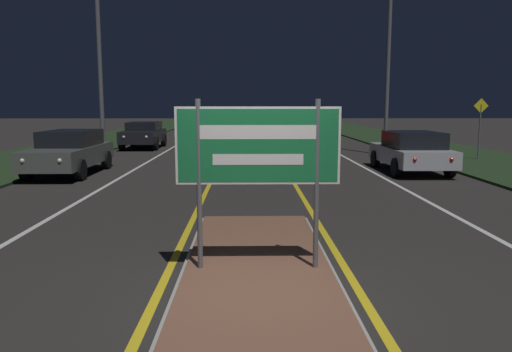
{
  "coord_description": "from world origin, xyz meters",
  "views": [
    {
      "loc": [
        -0.14,
        -5.84,
        2.31
      ],
      "look_at": [
        0.0,
        2.25,
        1.15
      ],
      "focal_mm": 35.0,
      "sensor_mm": 36.0,
      "label": 1
    }
  ],
  "objects_px": {
    "highway_sign": "(258,152)",
    "car_approaching_0": "(70,151)",
    "car_approaching_1": "(144,134)",
    "car_receding_1": "(290,132)",
    "car_receding_0": "(411,151)",
    "streetlight_right_near": "(390,4)",
    "warning_sign": "(480,123)"
  },
  "relations": [
    {
      "from": "car_receding_0",
      "to": "car_approaching_1",
      "type": "xyz_separation_m",
      "value": [
        -11.19,
        9.76,
        0.02
      ]
    },
    {
      "from": "car_receding_1",
      "to": "highway_sign",
      "type": "bearing_deg",
      "value": -96.03
    },
    {
      "from": "car_receding_1",
      "to": "streetlight_right_near",
      "type": "bearing_deg",
      "value": -59.69
    },
    {
      "from": "highway_sign",
      "to": "car_approaching_0",
      "type": "relative_size",
      "value": 0.49
    },
    {
      "from": "car_approaching_0",
      "to": "car_approaching_1",
      "type": "distance_m",
      "value": 10.07
    },
    {
      "from": "highway_sign",
      "to": "car_approaching_1",
      "type": "distance_m",
      "value": 21.0
    },
    {
      "from": "highway_sign",
      "to": "car_approaching_1",
      "type": "height_order",
      "value": "highway_sign"
    },
    {
      "from": "car_receding_0",
      "to": "streetlight_right_near",
      "type": "bearing_deg",
      "value": 83.0
    },
    {
      "from": "car_receding_1",
      "to": "car_approaching_1",
      "type": "distance_m",
      "value": 8.5
    },
    {
      "from": "car_approaching_0",
      "to": "car_approaching_1",
      "type": "relative_size",
      "value": 1.12
    },
    {
      "from": "car_approaching_0",
      "to": "car_approaching_1",
      "type": "bearing_deg",
      "value": 87.7
    },
    {
      "from": "streetlight_right_near",
      "to": "car_approaching_0",
      "type": "height_order",
      "value": "streetlight_right_near"
    },
    {
      "from": "highway_sign",
      "to": "car_receding_0",
      "type": "bearing_deg",
      "value": 62.18
    },
    {
      "from": "car_receding_0",
      "to": "car_approaching_1",
      "type": "relative_size",
      "value": 1.05
    },
    {
      "from": "car_receding_0",
      "to": "car_approaching_0",
      "type": "distance_m",
      "value": 11.6
    },
    {
      "from": "car_receding_1",
      "to": "warning_sign",
      "type": "height_order",
      "value": "warning_sign"
    },
    {
      "from": "car_approaching_0",
      "to": "warning_sign",
      "type": "xyz_separation_m",
      "value": [
        15.48,
        3.62,
        0.81
      ]
    },
    {
      "from": "car_approaching_0",
      "to": "car_receding_1",
      "type": "bearing_deg",
      "value": 56.19
    },
    {
      "from": "car_approaching_0",
      "to": "car_receding_0",
      "type": "bearing_deg",
      "value": 1.52
    },
    {
      "from": "highway_sign",
      "to": "car_approaching_1",
      "type": "xyz_separation_m",
      "value": [
        -5.68,
        20.2,
        -0.94
      ]
    },
    {
      "from": "car_receding_0",
      "to": "car_receding_1",
      "type": "xyz_separation_m",
      "value": [
        -3.1,
        12.37,
        0.01
      ]
    },
    {
      "from": "highway_sign",
      "to": "car_approaching_0",
      "type": "xyz_separation_m",
      "value": [
        -6.08,
        10.13,
        -0.92
      ]
    },
    {
      "from": "highway_sign",
      "to": "streetlight_right_near",
      "type": "relative_size",
      "value": 0.2
    },
    {
      "from": "highway_sign",
      "to": "car_receding_1",
      "type": "xyz_separation_m",
      "value": [
        2.41,
        22.81,
        -0.94
      ]
    },
    {
      "from": "car_receding_0",
      "to": "warning_sign",
      "type": "relative_size",
      "value": 1.75
    },
    {
      "from": "highway_sign",
      "to": "car_receding_1",
      "type": "distance_m",
      "value": 22.96
    },
    {
      "from": "streetlight_right_near",
      "to": "car_approaching_0",
      "type": "xyz_separation_m",
      "value": [
        -12.31,
        -6.15,
        -5.98
      ]
    },
    {
      "from": "car_approaching_1",
      "to": "streetlight_right_near",
      "type": "bearing_deg",
      "value": -18.21
    },
    {
      "from": "highway_sign",
      "to": "car_receding_1",
      "type": "height_order",
      "value": "highway_sign"
    },
    {
      "from": "car_receding_0",
      "to": "car_receding_1",
      "type": "distance_m",
      "value": 12.76
    },
    {
      "from": "streetlight_right_near",
      "to": "warning_sign",
      "type": "bearing_deg",
      "value": -38.56
    },
    {
      "from": "car_approaching_1",
      "to": "warning_sign",
      "type": "xyz_separation_m",
      "value": [
        15.08,
        -6.44,
        0.82
      ]
    }
  ]
}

